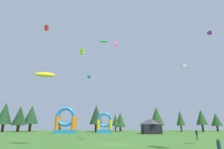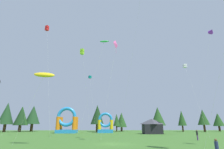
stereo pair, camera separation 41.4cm
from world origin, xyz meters
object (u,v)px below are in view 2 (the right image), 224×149
Objects in this scene: inflatable_yellow_castle at (67,123)px; person_midfield at (217,147)px; inflatable_red_slide at (105,125)px; kite_green_parafoil at (104,42)px; person_left_edge at (197,134)px; kite_white_box at (185,66)px; kite_pink_diamond at (116,45)px; kite_teal_box at (90,77)px; kite_lime_box at (82,52)px; kite_yellow_parafoil at (44,75)px; festival_tent at (152,126)px; kite_purple_delta at (211,31)px; kite_red_box at (47,28)px.

person_midfield is at bearing -64.42° from inflatable_yellow_castle.
inflatable_yellow_castle is 1.25× the size of inflatable_red_slide.
kite_green_parafoil is 30.17m from person_left_edge.
kite_green_parafoil is (-22.57, -3.35, 5.45)m from kite_white_box.
kite_white_box is 12.10× the size of person_midfield.
person_midfield is (-13.47, -31.69, -17.43)m from kite_white_box.
kite_pink_diamond is 24.46m from person_midfield.
kite_white_box is at bearing 8.44° from kite_green_parafoil.
kite_teal_box is (-27.43, 10.61, -0.63)m from kite_white_box.
kite_pink_diamond is 0.96× the size of kite_white_box.
person_left_edge is (21.05, -4.60, -16.93)m from kite_lime_box.
person_midfield is at bearing -113.02° from kite_white_box.
festival_tent is at bearing 52.54° from kite_yellow_parafoil.
person_midfield is (17.15, -9.70, -8.34)m from kite_yellow_parafoil.
kite_purple_delta is 49.22m from inflatable_yellow_castle.
kite_red_box reaches higher than festival_tent.
kite_yellow_parafoil is 1.26× the size of inflatable_yellow_castle.
kite_red_box is (-16.21, 6.88, 7.30)m from kite_pink_diamond.
kite_lime_box is 0.99× the size of kite_white_box.
person_left_edge reaches higher than person_midfield.
kite_yellow_parafoil is at bearing -105.27° from kite_lime_box.
kite_lime_box is 15.20m from kite_yellow_parafoil.
kite_white_box is at bearing -21.15° from kite_teal_box.
kite_yellow_parafoil is at bearing -103.46° from inflatable_red_slide.
kite_green_parafoil reaches higher than person_midfield.
inflatable_red_slide is at bearing 88.94° from person_midfield.
kite_white_box is 29.42m from kite_teal_box.
kite_green_parafoil reaches higher than inflatable_yellow_castle.
kite_pink_diamond is 10.58× the size of person_left_edge.
kite_white_box is at bearing -40.20° from person_left_edge.
kite_teal_box is 2.86× the size of inflatable_red_slide.
kite_lime_box reaches higher than inflatable_yellow_castle.
kite_white_box reaches higher than person_midfield.
kite_green_parafoil is 3.06× the size of inflatable_yellow_castle.
kite_lime_box is at bearing -160.00° from kite_white_box.
person_left_edge is 0.27× the size of inflatable_red_slide.
festival_tent is at bearing 41.70° from kite_lime_box.
inflatable_red_slide is (8.46, 35.36, -6.96)m from kite_yellow_parafoil.
kite_purple_delta reaches higher than kite_white_box.
kite_purple_delta reaches higher than inflatable_yellow_castle.
kite_white_box is at bearing 134.94° from kite_purple_delta.
inflatable_red_slide is at bearing 88.57° from kite_green_parafoil.
kite_pink_diamond is 1.00× the size of kite_teal_box.
kite_purple_delta is 15.77× the size of person_left_edge.
kite_teal_box is 16.31m from inflatable_yellow_castle.
kite_green_parafoil reaches higher than kite_lime_box.
kite_yellow_parafoil is (-8.04, -18.64, -14.55)m from kite_green_parafoil.
kite_teal_box is at bearing -9.77° from inflatable_yellow_castle.
kite_lime_box is 3.61× the size of festival_tent.
person_midfield is 0.25× the size of inflatable_red_slide.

